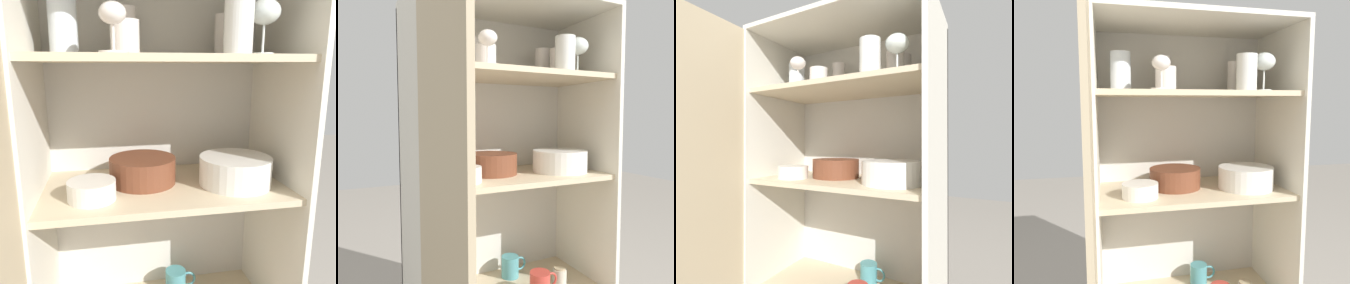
# 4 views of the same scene
# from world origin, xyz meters

# --- Properties ---
(cupboard_back_panel) EXTENTS (0.78, 0.02, 1.41)m
(cupboard_back_panel) POSITION_xyz_m (0.00, 0.40, 0.70)
(cupboard_back_panel) COLOR silver
(cupboard_back_panel) RESTS_ON ground_plane
(cupboard_side_left) EXTENTS (0.02, 0.43, 1.41)m
(cupboard_side_left) POSITION_xyz_m (-0.38, 0.20, 0.70)
(cupboard_side_left) COLOR silver
(cupboard_side_left) RESTS_ON ground_plane
(cupboard_side_right) EXTENTS (0.02, 0.43, 1.41)m
(cupboard_side_right) POSITION_xyz_m (0.38, 0.20, 0.70)
(cupboard_side_right) COLOR silver
(cupboard_side_right) RESTS_ON ground_plane
(cupboard_top_panel) EXTENTS (0.78, 0.43, 0.02)m
(cupboard_top_panel) POSITION_xyz_m (0.00, 0.20, 1.42)
(cupboard_top_panel) COLOR silver
(cupboard_top_panel) RESTS_ON cupboard_side_left
(shelf_board_middle) EXTENTS (0.74, 0.40, 0.02)m
(shelf_board_middle) POSITION_xyz_m (0.00, 0.20, 0.75)
(shelf_board_middle) COLOR beige
(shelf_board_upper) EXTENTS (0.74, 0.40, 0.02)m
(shelf_board_upper) POSITION_xyz_m (0.00, 0.20, 1.14)
(shelf_board_upper) COLOR beige
(cupboard_door) EXTENTS (0.02, 0.39, 1.41)m
(cupboard_door) POSITION_xyz_m (-0.39, -0.21, 0.70)
(cupboard_door) COLOR tan
(cupboard_door) RESTS_ON ground_plane
(tumbler_glass_0) EXTENTS (0.07, 0.07, 0.11)m
(tumbler_glass_0) POSITION_xyz_m (0.23, 0.19, 1.21)
(tumbler_glass_0) COLOR silver
(tumbler_glass_0) RESTS_ON shelf_board_upper
(tumbler_glass_1) EXTENTS (0.08, 0.08, 0.13)m
(tumbler_glass_1) POSITION_xyz_m (0.17, 0.07, 1.22)
(tumbler_glass_1) COLOR white
(tumbler_glass_1) RESTS_ON shelf_board_upper
(tumbler_glass_2) EXTENTS (0.08, 0.08, 0.09)m
(tumbler_glass_2) POSITION_xyz_m (-0.12, 0.16, 1.20)
(tumbler_glass_2) COLOR silver
(tumbler_glass_2) RESTS_ON shelf_board_upper
(tumbler_glass_3) EXTENTS (0.08, 0.08, 0.15)m
(tumbler_glass_3) POSITION_xyz_m (-0.28, 0.21, 1.23)
(tumbler_glass_3) COLOR white
(tumbler_glass_3) RESTS_ON shelf_board_upper
(tumbler_glass_4) EXTENTS (0.06, 0.06, 0.15)m
(tumbler_glass_4) POSITION_xyz_m (-0.10, 0.31, 1.23)
(tumbler_glass_4) COLOR silver
(tumbler_glass_4) RESTS_ON shelf_board_upper
(tumbler_glass_5) EXTENTS (0.07, 0.07, 0.14)m
(tumbler_glass_5) POSITION_xyz_m (0.22, 0.31, 1.22)
(tumbler_glass_5) COLOR silver
(tumbler_glass_5) RESTS_ON shelf_board_upper
(wine_glass_0) EXTENTS (0.09, 0.09, 0.15)m
(wine_glass_0) POSITION_xyz_m (0.26, 0.10, 1.26)
(wine_glass_0) COLOR white
(wine_glass_0) RESTS_ON shelf_board_upper
(wine_glass_1) EXTENTS (0.07, 0.07, 0.12)m
(wine_glass_1) POSITION_xyz_m (-0.15, 0.06, 1.23)
(wine_glass_1) COLOR silver
(wine_glass_1) RESTS_ON shelf_board_upper
(plate_stack_white) EXTENTS (0.23, 0.23, 0.09)m
(plate_stack_white) POSITION_xyz_m (0.22, 0.16, 0.80)
(plate_stack_white) COLOR white
(plate_stack_white) RESTS_ON shelf_board_middle
(mixing_bowl_large) EXTENTS (0.21, 0.21, 0.08)m
(mixing_bowl_large) POSITION_xyz_m (-0.07, 0.23, 0.80)
(mixing_bowl_large) COLOR brown
(mixing_bowl_large) RESTS_ON shelf_board_middle
(serving_bowl_small) EXTENTS (0.14, 0.14, 0.06)m
(serving_bowl_small) POSITION_xyz_m (-0.22, 0.12, 0.79)
(serving_bowl_small) COLOR silver
(serving_bowl_small) RESTS_ON shelf_board_middle
(coffee_mug_primary) EXTENTS (0.12, 0.08, 0.10)m
(coffee_mug_primary) POSITION_xyz_m (0.10, 0.12, 0.32)
(coffee_mug_primary) COLOR #BC3D33
(coffee_mug_primary) RESTS_ON shelf_board_lower
(coffee_mug_extra_1) EXTENTS (0.12, 0.08, 0.09)m
(coffee_mug_extra_1) POSITION_xyz_m (0.06, 0.31, 0.32)
(coffee_mug_extra_1) COLOR teal
(coffee_mug_extra_1) RESTS_ON shelf_board_lower
(storage_jar) EXTENTS (0.06, 0.06, 0.07)m
(storage_jar) POSITION_xyz_m (0.23, 0.17, 0.30)
(storage_jar) COLOR beige
(storage_jar) RESTS_ON shelf_board_lower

